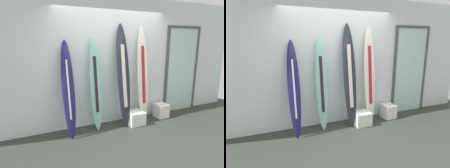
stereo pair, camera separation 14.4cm
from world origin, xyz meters
TOP-DOWN VIEW (x-y plane):
  - ground at (0.00, 0.00)m, footprint 8.00×8.00m
  - wall_back at (0.00, 1.30)m, footprint 7.20×0.20m
  - surfboard_navy at (-1.05, 0.93)m, footprint 0.25×0.49m
  - surfboard_seafoam at (-0.47, 1.01)m, footprint 0.25×0.30m
  - surfboard_charcoal at (0.14, 0.95)m, footprint 0.30×0.47m
  - surfboard_ivory at (0.67, 1.00)m, footprint 0.29×0.32m
  - display_block_left at (1.21, 0.95)m, footprint 0.31×0.31m
  - display_block_center at (0.41, 0.84)m, footprint 0.37×0.37m
  - glass_door at (1.99, 1.18)m, footprint 1.05×0.06m

SIDE VIEW (x-z plane):
  - ground at x=0.00m, z-range -0.04..0.00m
  - display_block_center at x=0.41m, z-range 0.00..0.30m
  - display_block_left at x=1.21m, z-range 0.00..0.33m
  - surfboard_navy at x=-1.05m, z-range 0.00..1.89m
  - surfboard_seafoam at x=-0.47m, z-range -0.02..1.93m
  - surfboard_ivory at x=0.67m, z-range -0.01..2.17m
  - surfboard_charcoal at x=0.14m, z-range 0.00..2.23m
  - glass_door at x=1.99m, z-range 0.03..2.26m
  - wall_back at x=0.00m, z-range 0.00..2.80m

